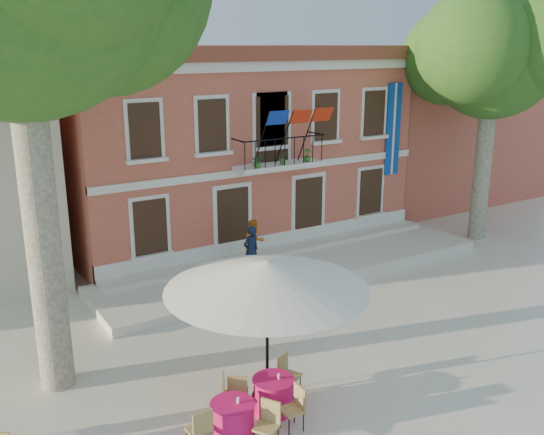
{
  "coord_description": "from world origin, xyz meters",
  "views": [
    {
      "loc": [
        -9.01,
        -11.93,
        7.58
      ],
      "look_at": [
        0.48,
        3.5,
        2.36
      ],
      "focal_mm": 40.0,
      "sensor_mm": 36.0,
      "label": 1
    }
  ],
  "objects": [
    {
      "name": "cafe_table_0",
      "position": [
        -4.22,
        -2.64,
        0.43
      ],
      "size": [
        1.65,
        1.87,
        0.95
      ],
      "color": "#CC134D",
      "rests_on": "ground"
    },
    {
      "name": "pedestrian_navy",
      "position": [
        0.09,
        4.16,
        1.14
      ],
      "size": [
        0.68,
        0.52,
        1.68
      ],
      "primitive_type": "imported",
      "rotation": [
        0.0,
        0.0,
        3.35
      ],
      "color": "black",
      "rests_on": "terrace"
    },
    {
      "name": "pedestrian_orange",
      "position": [
        0.57,
        4.78,
        1.12
      ],
      "size": [
        0.86,
        0.71,
        1.65
      ],
      "primitive_type": "imported",
      "rotation": [
        0.0,
        0.0,
        0.11
      ],
      "color": "orange",
      "rests_on": "terrace"
    },
    {
      "name": "cafe_table_1",
      "position": [
        -3.06,
        -2.31,
        0.43
      ],
      "size": [
        1.87,
        1.65,
        0.95
      ],
      "color": "#CC134D",
      "rests_on": "ground"
    },
    {
      "name": "ground",
      "position": [
        0.0,
        0.0,
        0.0
      ],
      "size": [
        90.0,
        90.0,
        0.0
      ],
      "primitive_type": "plane",
      "color": "beige",
      "rests_on": "ground"
    },
    {
      "name": "patio_umbrella",
      "position": [
        -2.92,
        -1.82,
        2.91
      ],
      "size": [
        4.35,
        4.35,
        3.24
      ],
      "color": "black",
      "rests_on": "ground"
    },
    {
      "name": "terrace",
      "position": [
        2.0,
        4.4,
        0.15
      ],
      "size": [
        14.0,
        3.4,
        0.3
      ],
      "primitive_type": "cube",
      "color": "silver",
      "rests_on": "ground"
    },
    {
      "name": "main_building",
      "position": [
        2.0,
        9.99,
        3.78
      ],
      "size": [
        13.5,
        9.59,
        7.5
      ],
      "color": "#C06245",
      "rests_on": "ground"
    },
    {
      "name": "plane_tree_east",
      "position": [
        10.3,
        3.67,
        7.15
      ],
      "size": [
        4.95,
        4.95,
        9.72
      ],
      "color": "#A59E84",
      "rests_on": "ground"
    },
    {
      "name": "neighbor_east",
      "position": [
        14.0,
        11.0,
        3.22
      ],
      "size": [
        9.4,
        9.4,
        6.4
      ],
      "color": "#C06245",
      "rests_on": "ground"
    }
  ]
}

